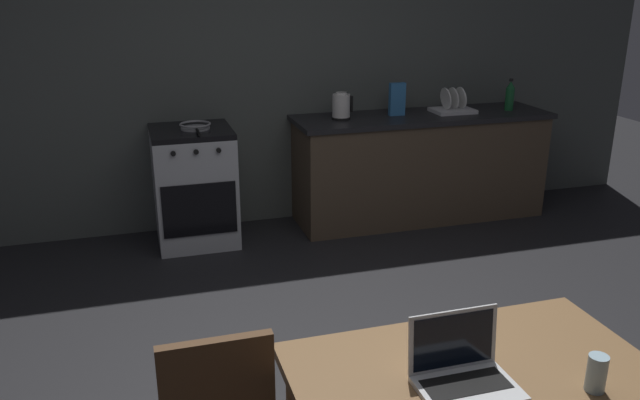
% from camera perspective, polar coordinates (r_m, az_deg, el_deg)
% --- Properties ---
extents(ground_plane, '(12.00, 12.00, 0.00)m').
position_cam_1_polar(ground_plane, '(3.38, 5.02, -16.78)').
color(ground_plane, black).
extents(back_wall, '(6.40, 0.10, 2.82)m').
position_cam_1_polar(back_wall, '(5.38, -2.03, 13.01)').
color(back_wall, '#4C514D').
rests_on(back_wall, ground_plane).
extents(kitchen_counter, '(2.16, 0.64, 0.90)m').
position_cam_1_polar(kitchen_counter, '(5.57, 8.79, 2.96)').
color(kitchen_counter, '#4C3D2D').
rests_on(kitchen_counter, ground_plane).
extents(stove_oven, '(0.60, 0.62, 0.90)m').
position_cam_1_polar(stove_oven, '(5.07, -11.02, 1.21)').
color(stove_oven, '#B7BABF').
rests_on(stove_oven, ground_plane).
extents(dining_table, '(1.25, 0.87, 0.71)m').
position_cam_1_polar(dining_table, '(2.31, 14.28, -16.66)').
color(dining_table, brown).
rests_on(dining_table, ground_plane).
extents(laptop, '(0.32, 0.24, 0.23)m').
position_cam_1_polar(laptop, '(2.22, 12.50, -14.65)').
color(laptop, silver).
rests_on(laptop, dining_table).
extents(electric_kettle, '(0.17, 0.15, 0.22)m').
position_cam_1_polar(electric_kettle, '(5.18, 1.89, 8.24)').
color(electric_kettle, black).
rests_on(electric_kettle, kitchen_counter).
extents(bottle, '(0.07, 0.07, 0.27)m').
position_cam_1_polar(bottle, '(5.77, 16.40, 8.84)').
color(bottle, '#19592D').
rests_on(bottle, kitchen_counter).
extents(frying_pan, '(0.23, 0.41, 0.05)m').
position_cam_1_polar(frying_pan, '(4.93, -10.94, 6.43)').
color(frying_pan, gray).
rests_on(frying_pan, stove_oven).
extents(drinking_glass, '(0.06, 0.06, 0.13)m').
position_cam_1_polar(drinking_glass, '(2.31, 23.21, -13.87)').
color(drinking_glass, '#99B7C6').
rests_on(drinking_glass, dining_table).
extents(cereal_box, '(0.13, 0.05, 0.27)m').
position_cam_1_polar(cereal_box, '(5.36, 6.81, 8.82)').
color(cereal_box, '#3372B2').
rests_on(cereal_box, kitchen_counter).
extents(dish_rack, '(0.34, 0.26, 0.21)m').
position_cam_1_polar(dish_rack, '(5.57, 11.63, 8.06)').
color(dish_rack, silver).
rests_on(dish_rack, kitchen_counter).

